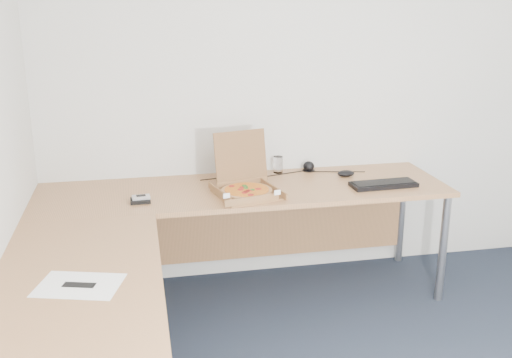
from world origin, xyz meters
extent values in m
cube|color=#AC7547|center=(-0.50, 1.40, 0.71)|extent=(2.50, 0.70, 0.03)
cube|color=#AC7547|center=(-1.40, 0.30, 0.71)|extent=(0.70, 1.50, 0.03)
cylinder|color=gray|center=(0.70, 1.70, 0.35)|extent=(0.05, 0.05, 0.70)
cube|color=brown|center=(-0.51, 1.26, 0.73)|extent=(0.33, 0.33, 0.01)
cube|color=brown|center=(-0.51, 1.45, 0.91)|extent=(0.33, 0.07, 0.33)
cylinder|color=tan|center=(-0.51, 1.26, 0.75)|extent=(0.30, 0.30, 0.02)
cylinder|color=#B92106|center=(-0.51, 1.26, 0.77)|extent=(0.26, 0.26, 0.00)
cylinder|color=white|center=(-0.22, 1.68, 0.78)|extent=(0.06, 0.06, 0.11)
cube|color=black|center=(0.35, 1.26, 0.74)|extent=(0.41, 0.16, 0.03)
ellipsoid|color=black|center=(0.19, 1.51, 0.75)|extent=(0.12, 0.09, 0.04)
cube|color=black|center=(-1.13, 1.26, 0.74)|extent=(0.11, 0.10, 0.02)
cube|color=#B2B5BA|center=(-1.12, 1.26, 0.76)|extent=(0.10, 0.06, 0.02)
cube|color=white|center=(-1.39, 0.28, 0.73)|extent=(0.38, 0.32, 0.00)
ellipsoid|color=black|center=(-0.01, 1.68, 0.77)|extent=(0.08, 0.08, 0.07)
camera|label=1|loc=(-1.11, -1.98, 1.85)|focal=41.50mm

